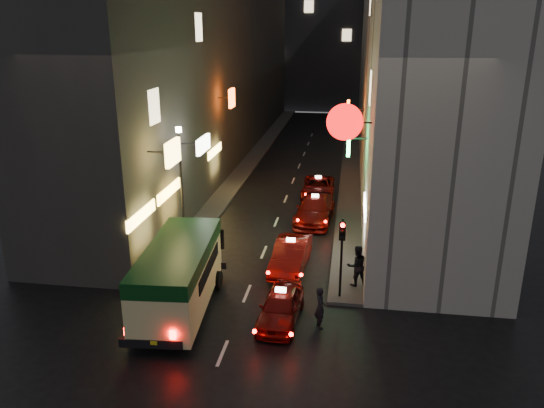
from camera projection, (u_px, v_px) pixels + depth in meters
The scene contains 14 objects.
building_left at pixel (211, 52), 45.24m from camera, with size 7.51×52.09×18.00m.
building_right at pixel (403, 53), 42.97m from camera, with size 7.90×52.00×18.00m.
building_far at pixel (326, 27), 73.48m from camera, with size 30.00×10.00×22.00m, color #2F2F33.
sidewalk_left at pixel (255, 155), 47.54m from camera, with size 1.50×52.00×0.15m, color #454340.
sidewalk_right at pixel (351, 159), 46.34m from camera, with size 1.50×52.00×0.15m, color #454340.
minibus at pixel (179, 271), 21.08m from camera, with size 2.83×6.81×2.86m.
taxi_near at pixel (281, 304), 20.69m from camera, with size 2.16×4.76×1.65m.
taxi_second at pixel (291, 253), 25.19m from camera, with size 2.40×5.24×1.80m.
taxi_third at pixel (315, 207), 31.46m from camera, with size 2.54×5.54×1.89m.
taxi_far at pixel (318, 186), 36.01m from camera, with size 1.99×4.74×1.67m.
pedestrian_crossing at pixel (320, 305), 20.20m from camera, with size 0.63×0.40×1.91m, color black.
pedestrian_sidewalk at pixel (357, 263), 23.18m from camera, with size 0.79×0.50×2.11m, color black.
traffic_light at pixel (342, 242), 21.61m from camera, with size 0.26×0.43×3.50m.
lamp_post at pixel (181, 179), 26.69m from camera, with size 0.28×0.28×6.22m.
Camera 1 is at (4.16, -11.73, 11.02)m, focal length 35.00 mm.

